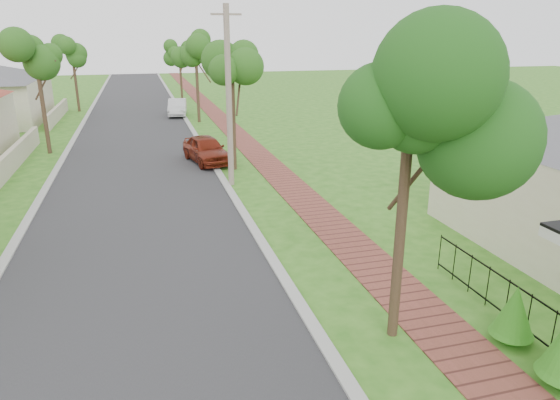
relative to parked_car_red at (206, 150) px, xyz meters
name	(u,v)px	position (x,y,z in m)	size (l,w,h in m)	color
ground	(319,400)	(-0.40, -17.66, -0.66)	(160.00, 160.00, 0.00)	#2B6718
road	(136,156)	(-3.40, 2.34, -0.66)	(7.00, 120.00, 0.02)	#28282B
kerb_right	(206,152)	(0.25, 2.34, -0.66)	(0.30, 120.00, 0.10)	#9E9E99
kerb_left	(62,161)	(-7.05, 2.34, -0.66)	(0.30, 120.00, 0.10)	#9E9E99
sidewalk	(252,149)	(2.85, 2.34, -0.66)	(1.50, 120.00, 0.03)	brown
picket_fence	(554,331)	(4.50, -17.66, -0.13)	(0.03, 8.02, 1.00)	black
street_trees	(131,61)	(-3.27, 9.19, 3.87)	(10.70, 37.65, 5.89)	#382619
parked_car_red	(206,150)	(0.00, 0.00, 0.00)	(1.56, 3.88, 1.32)	maroon
parked_car_white	(177,108)	(-0.17, 15.77, -0.02)	(1.35, 3.87, 1.28)	silver
near_tree	(410,117)	(1.80, -16.16, 3.98)	(2.27, 2.27, 5.82)	#382619
utility_pole	(229,97)	(0.50, -4.15, 3.02)	(1.20, 0.24, 7.24)	gray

